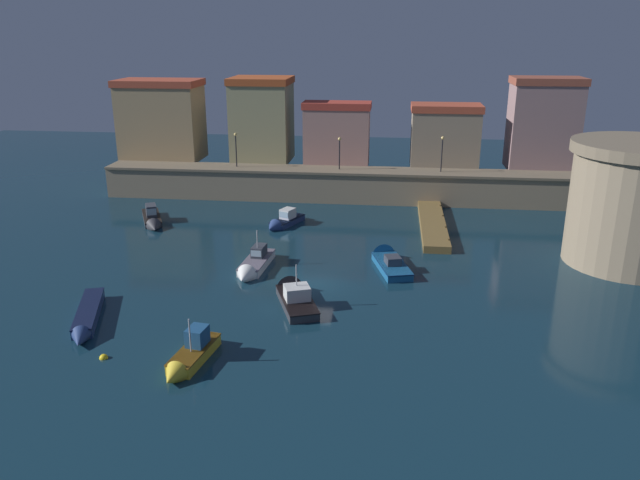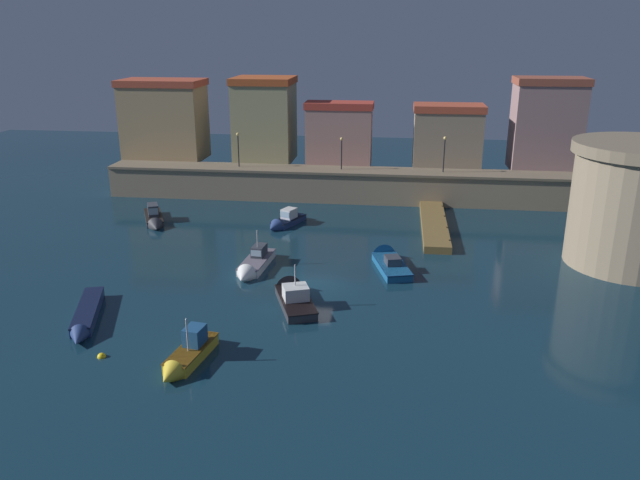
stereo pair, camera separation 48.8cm
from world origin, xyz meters
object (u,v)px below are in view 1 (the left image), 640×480
quay_lamp_0 (236,144)px  moored_boat_1 (294,294)px  moored_boat_2 (189,356)px  mooring_buoy_0 (104,358)px  moored_boat_3 (253,266)px  fortress_tower (636,203)px  moored_boat_4 (388,260)px  quay_lamp_2 (442,148)px  quay_lamp_1 (339,148)px  moored_boat_0 (152,219)px  moored_boat_6 (87,318)px  moored_boat_5 (283,222)px

quay_lamp_0 → moored_boat_1: quay_lamp_0 is taller
moored_boat_2 → mooring_buoy_0: 4.78m
quay_lamp_0 → moored_boat_3: size_ratio=0.56×
fortress_tower → moored_boat_4: (-17.66, -2.43, -4.22)m
moored_boat_1 → moored_boat_2: (-4.10, -8.69, 0.07)m
moored_boat_3 → moored_boat_4: (9.59, 2.41, -0.06)m
quay_lamp_2 → fortress_tower: bearing=-50.4°
moored_boat_2 → mooring_buoy_0: moored_boat_2 is taller
quay_lamp_1 → fortress_tower: bearing=-34.1°
moored_boat_4 → mooring_buoy_0: bearing=121.5°
quay_lamp_1 → quay_lamp_2: quay_lamp_2 is taller
moored_boat_2 → moored_boat_4: 18.73m
quay_lamp_0 → quay_lamp_1: (10.47, -0.00, -0.14)m
quay_lamp_2 → moored_boat_3: quay_lamp_2 is taller
quay_lamp_0 → moored_boat_4: bearing=-48.9°
quay_lamp_1 → mooring_buoy_0: 35.34m
quay_lamp_2 → moored_boat_1: quay_lamp_2 is taller
fortress_tower → moored_boat_2: fortress_tower is taller
moored_boat_0 → moored_boat_1: bearing=20.4°
quay_lamp_2 → moored_boat_4: quay_lamp_2 is taller
moored_boat_6 → moored_boat_3: bearing=121.8°
moored_boat_0 → mooring_buoy_0: bearing=-10.0°
moored_boat_1 → quay_lamp_2: bearing=-43.6°
moored_boat_1 → moored_boat_3: (-3.67, 4.73, -0.01)m
fortress_tower → quay_lamp_1: 27.55m
moored_boat_0 → moored_boat_1: (15.04, -14.95, 0.01)m
fortress_tower → moored_boat_5: 27.93m
quay_lamp_2 → moored_boat_2: (-14.89, -33.71, -4.99)m
fortress_tower → mooring_buoy_0: bearing=-150.8°
fortress_tower → mooring_buoy_0: (-32.43, -18.14, -4.56)m
quay_lamp_0 → quay_lamp_2: bearing=0.0°
quay_lamp_2 → moored_boat_0: (-25.83, -10.07, -5.07)m
moored_boat_2 → moored_boat_6: bearing=-108.9°
moored_boat_2 → mooring_buoy_0: bearing=-82.7°
quay_lamp_0 → moored_boat_5: bearing=-56.0°
fortress_tower → mooring_buoy_0: size_ratio=21.60×
quay_lamp_2 → moored_boat_4: 19.23m
moored_boat_2 → moored_boat_4: moored_boat_2 is taller
mooring_buoy_0 → fortress_tower: bearing=29.2°
moored_boat_5 → quay_lamp_1: bearing=179.3°
quay_lamp_0 → moored_boat_2: 34.53m
fortress_tower → mooring_buoy_0: fortress_tower is taller
moored_boat_0 → moored_boat_6: bearing=-14.9°
quay_lamp_0 → moored_boat_6: size_ratio=0.47×
moored_boat_3 → fortress_tower: bearing=104.7°
moored_boat_4 → fortress_tower: bearing=-97.4°
fortress_tower → moored_boat_1: size_ratio=1.54×
moored_boat_4 → moored_boat_6: bearing=108.8°
moored_boat_3 → moored_boat_6: (-7.95, -9.49, -0.05)m
mooring_buoy_0 → quay_lamp_0: bearing=91.4°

